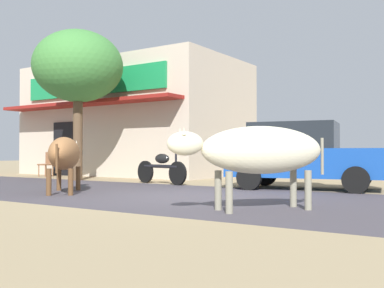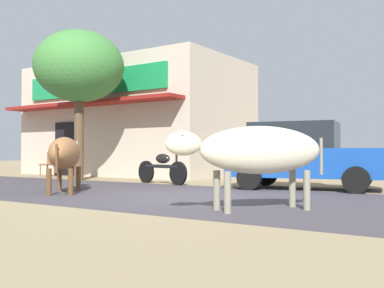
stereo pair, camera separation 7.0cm
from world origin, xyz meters
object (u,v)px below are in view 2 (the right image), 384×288
(cow_near_brown, at_px, (65,154))
(roadside_tree, at_px, (79,67))
(cow_far_dark, at_px, (258,151))
(parked_hatchback_car, at_px, (303,155))
(parked_motorcycle, at_px, (162,167))
(cafe_chair_near_tree, at_px, (49,163))

(cow_near_brown, bearing_deg, roadside_tree, 134.20)
(cow_near_brown, height_order, cow_far_dark, cow_far_dark)
(parked_hatchback_car, bearing_deg, parked_motorcycle, -172.61)
(roadside_tree, bearing_deg, parked_motorcycle, 1.53)
(parked_motorcycle, height_order, cafe_chair_near_tree, parked_motorcycle)
(cow_near_brown, distance_m, cow_far_dark, 5.03)
(parked_hatchback_car, distance_m, cafe_chair_near_tree, 10.11)
(parked_hatchback_car, relative_size, cow_near_brown, 1.77)
(cow_far_dark, bearing_deg, parked_motorcycle, 141.45)
(parked_motorcycle, bearing_deg, cafe_chair_near_tree, 171.32)
(roadside_tree, relative_size, cow_near_brown, 2.19)
(parked_hatchback_car, relative_size, cow_far_dark, 1.71)
(parked_hatchback_car, bearing_deg, cafe_chair_near_tree, 177.62)
(parked_hatchback_car, bearing_deg, roadside_tree, -175.28)
(roadside_tree, relative_size, cow_far_dark, 2.11)
(cow_near_brown, bearing_deg, parked_hatchback_car, 43.87)
(roadside_tree, height_order, parked_motorcycle, roadside_tree)
(parked_motorcycle, bearing_deg, parked_hatchback_car, 7.39)
(roadside_tree, height_order, cow_near_brown, roadside_tree)
(cow_near_brown, relative_size, cafe_chair_near_tree, 2.43)
(roadside_tree, bearing_deg, cafe_chair_near_tree, 159.67)
(roadside_tree, bearing_deg, cow_near_brown, -45.80)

